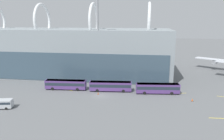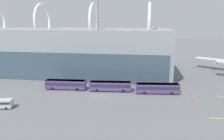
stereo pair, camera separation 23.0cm
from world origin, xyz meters
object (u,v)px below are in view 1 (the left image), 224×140
shuttle_bus_1 (110,86)px  floodlight_mast (98,30)px  airliner_at_gate_far (118,55)px  traffic_cone_0 (98,93)px  service_van_foreground (1,103)px  shuttle_bus_0 (66,84)px  traffic_cone_1 (192,100)px  shuttle_bus_2 (158,88)px  airliner_at_gate_near (3,57)px

shuttle_bus_1 → floodlight_mast: bearing=117.9°
airliner_at_gate_far → traffic_cone_0: (-0.41, -46.19, -4.85)m
traffic_cone_0 → service_van_foreground: bearing=-147.4°
shuttle_bus_1 → traffic_cone_0: 5.10m
traffic_cone_0 → shuttle_bus_0: bearing=164.5°
airliner_at_gate_far → traffic_cone_0: bearing=-0.1°
airliner_at_gate_far → traffic_cone_1: bearing=29.9°
service_van_foreground → traffic_cone_0: bearing=-160.1°
shuttle_bus_2 → shuttle_bus_0: bearing=174.2°
shuttle_bus_1 → floodlight_mast: 20.38m
airliner_at_gate_far → shuttle_bus_1: airliner_at_gate_far is taller
shuttle_bus_1 → floodlight_mast: size_ratio=0.43×
shuttle_bus_2 → service_van_foreground: size_ratio=2.19×
shuttle_bus_2 → traffic_cone_0: (-18.13, -3.47, -1.57)m
shuttle_bus_1 → floodlight_mast: (-5.89, 9.07, 17.27)m
airliner_at_gate_near → floodlight_mast: (52.41, -21.92, 14.34)m
airliner_at_gate_far → shuttle_bus_1: 42.86m
airliner_at_gate_near → airliner_at_gate_far: size_ratio=0.97×
airliner_at_gate_far → shuttle_bus_1: (2.89, -42.63, -3.28)m
floodlight_mast → shuttle_bus_2: bearing=-23.9°
airliner_at_gate_far → service_van_foreground: (-23.06, -60.69, -3.74)m
airliner_at_gate_far → shuttle_bus_2: 46.37m
airliner_at_gate_near → shuttle_bus_0: airliner_at_gate_near is taller
airliner_at_gate_near → floodlight_mast: 58.59m
floodlight_mast → traffic_cone_1: bearing=-25.5°
airliner_at_gate_near → shuttle_bus_1: 66.10m
airliner_at_gate_near → service_van_foreground: bearing=33.3°
shuttle_bus_0 → airliner_at_gate_near: bearing=140.5°
service_van_foreground → floodlight_mast: size_ratio=0.20×
airliner_at_gate_far → shuttle_bus_0: (-11.95, -43.00, -3.28)m
traffic_cone_0 → traffic_cone_1: 27.62m
airliner_at_gate_far → floodlight_mast: bearing=-4.8°
shuttle_bus_2 → floodlight_mast: floodlight_mast is taller
shuttle_bus_2 → airliner_at_gate_far: bearing=106.2°
traffic_cone_0 → floodlight_mast: bearing=101.6°
shuttle_bus_1 → shuttle_bus_2: size_ratio=1.00×
shuttle_bus_1 → traffic_cone_0: shuttle_bus_1 is taller
shuttle_bus_0 → floodlight_mast: bearing=42.9°
shuttle_bus_0 → traffic_cone_1: bearing=-10.9°
floodlight_mast → traffic_cone_0: size_ratio=52.65×
airliner_at_gate_far → traffic_cone_0: size_ratio=71.05×
airliner_at_gate_far → service_van_foreground: bearing=-20.4°
service_van_foreground → traffic_cone_1: service_van_foreground is taller
airliner_at_gate_far → traffic_cone_0: 46.45m
shuttle_bus_2 → floodlight_mast: (-20.73, 9.16, 17.27)m
shuttle_bus_1 → shuttle_bus_0: bearing=176.4°
shuttle_bus_2 → floodlight_mast: size_ratio=0.43×
floodlight_mast → traffic_cone_0: (2.60, -12.63, -18.84)m
shuttle_bus_1 → floodlight_mast: floodlight_mast is taller
shuttle_bus_1 → service_van_foreground: size_ratio=2.18×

